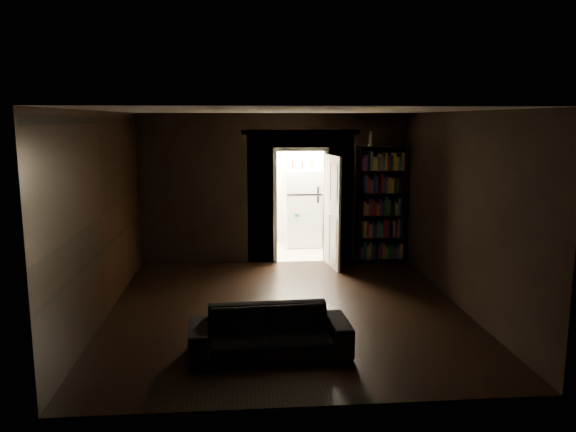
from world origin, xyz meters
name	(u,v)px	position (x,y,z in m)	size (l,w,h in m)	color
ground	(287,310)	(0.00, 0.00, 0.00)	(5.50, 5.50, 0.00)	black
room_walls	(280,184)	(-0.01, 1.07, 1.68)	(5.02, 5.61, 2.84)	black
kitchen_alcove	(295,191)	(0.50, 3.87, 1.21)	(2.20, 1.80, 2.60)	beige
sofa	(270,325)	(-0.32, -1.50, 0.35)	(1.84, 0.79, 0.71)	black
bookshelf	(381,205)	(2.00, 2.59, 1.10)	(0.90, 0.32, 2.20)	black
refrigerator	(302,208)	(0.69, 4.11, 0.82)	(0.74, 0.68, 1.65)	white
door	(332,212)	(1.03, 2.31, 1.02)	(0.85, 0.05, 2.05)	silver
figurine	(370,139)	(1.75, 2.52, 2.34)	(0.09, 0.09, 0.28)	white
bottles	(302,164)	(0.67, 4.09, 1.77)	(0.58, 0.07, 0.23)	black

